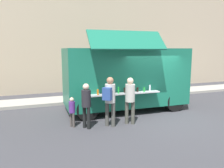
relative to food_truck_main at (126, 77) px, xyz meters
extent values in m
plane|color=#38383D|center=(0.78, -1.84, -1.54)|extent=(60.00, 60.00, 0.00)
cube|color=#9E998E|center=(-4.00, 2.62, -1.46)|extent=(28.00, 1.60, 0.15)
cube|color=#BEAA8C|center=(-3.00, 6.52, 3.63)|extent=(32.00, 2.40, 10.33)
cube|color=#196E53|center=(0.00, 0.02, 0.02)|extent=(5.47, 2.38, 2.51)
cube|color=#196E53|center=(-0.59, -1.44, 1.57)|extent=(3.00, 0.86, 0.74)
cube|color=black|center=(-0.57, -1.02, 0.32)|extent=(2.83, 0.18, 1.13)
cube|color=#B7B7BC|center=(-0.58, -1.23, -0.50)|extent=(2.99, 0.43, 0.05)
cylinder|color=orange|center=(-1.70, -1.25, -0.37)|extent=(0.07, 0.07, 0.21)
cylinder|color=silver|center=(-1.42, -1.18, -0.34)|extent=(0.08, 0.08, 0.26)
cylinder|color=green|center=(-1.16, -1.19, -0.38)|extent=(0.07, 0.07, 0.19)
cylinder|color=green|center=(-0.87, -1.27, -0.35)|extent=(0.06, 0.06, 0.26)
cylinder|color=black|center=(-0.58, -1.20, -0.37)|extent=(0.07, 0.07, 0.20)
cylinder|color=red|center=(-0.31, -1.19, -0.36)|extent=(0.08, 0.08, 0.22)
cylinder|color=black|center=(-0.03, -1.24, -0.38)|extent=(0.08, 0.08, 0.19)
cylinder|color=green|center=(0.25, -1.30, -0.38)|extent=(0.07, 0.07, 0.18)
cylinder|color=silver|center=(0.54, -1.25, -0.34)|extent=(0.07, 0.07, 0.26)
cube|color=black|center=(2.65, -0.05, 0.47)|extent=(0.13, 1.89, 1.10)
cylinder|color=black|center=(2.03, 0.93, -1.09)|extent=(0.90, 0.28, 0.90)
cylinder|color=black|center=(1.97, -1.00, -1.09)|extent=(0.90, 0.28, 0.90)
cylinder|color=black|center=(-1.98, 1.04, -1.09)|extent=(0.90, 0.28, 0.90)
cylinder|color=black|center=(-2.04, -0.88, -1.09)|extent=(0.90, 0.28, 0.90)
cylinder|color=#2E5E35|center=(3.98, 2.32, -1.07)|extent=(0.60, 0.60, 0.94)
cylinder|color=#4A4A40|center=(-0.75, -1.81, -1.11)|extent=(0.14, 0.14, 0.86)
cylinder|color=#4A4A40|center=(-0.55, -1.93, -1.11)|extent=(0.14, 0.14, 0.86)
cylinder|color=beige|center=(-0.65, -1.87, -0.36)|extent=(0.36, 0.36, 0.65)
sphere|color=beige|center=(-0.65, -1.87, 0.09)|extent=(0.24, 0.24, 0.24)
cylinder|color=#484943|center=(-1.52, -1.79, -1.09)|extent=(0.14, 0.14, 0.88)
cylinder|color=#484943|center=(-1.34, -1.94, -1.09)|extent=(0.14, 0.14, 0.88)
cylinder|color=silver|center=(-1.43, -1.86, -0.32)|extent=(0.37, 0.37, 0.67)
sphere|color=#A47153|center=(-1.43, -1.86, 0.14)|extent=(0.25, 0.25, 0.25)
cube|color=#2C4A90|center=(-1.62, -2.07, -0.29)|extent=(0.35, 0.34, 0.43)
cylinder|color=black|center=(-2.33, -1.67, -1.14)|extent=(0.12, 0.12, 0.79)
cylinder|color=black|center=(-2.23, -1.85, -1.14)|extent=(0.12, 0.12, 0.79)
cylinder|color=#242328|center=(-2.28, -1.76, -0.45)|extent=(0.33, 0.33, 0.59)
sphere|color=beige|center=(-2.28, -1.76, -0.05)|extent=(0.22, 0.22, 0.22)
cylinder|color=#504844|center=(-2.76, -1.39, -1.27)|extent=(0.08, 0.08, 0.53)
cylinder|color=#504844|center=(-2.69, -1.52, -1.27)|extent=(0.08, 0.08, 0.53)
cylinder|color=#562C80|center=(-2.73, -1.45, -0.80)|extent=(0.22, 0.22, 0.40)
sphere|color=beige|center=(-2.73, -1.45, -0.53)|extent=(0.15, 0.15, 0.15)
camera|label=1|loc=(-4.03, -8.99, 1.20)|focal=34.96mm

